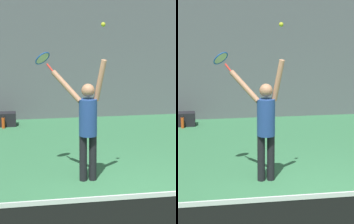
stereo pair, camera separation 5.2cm
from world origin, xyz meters
The scene contains 7 objects.
ground_plane centered at (0.00, 0.00, 0.00)m, with size 18.00×18.00×0.00m, color #387A4C.
back_wall centered at (0.00, 6.09, 2.50)m, with size 18.00×0.10×5.00m.
tennis_player centered at (-0.70, 1.28, 1.03)m, with size 0.90×0.54×2.08m.
tennis_racket centered at (-1.39, 1.76, 2.04)m, with size 0.36×0.37×0.34m.
tennis_ball centered at (-0.47, 1.11, 2.62)m, with size 0.07×0.07×0.07m.
water_bottle centered at (-2.27, 5.12, 0.15)m, with size 0.08×0.08×0.32m.
equipment_bag centered at (-2.35, 5.37, 0.18)m, with size 0.79×0.35×0.36m.
Camera 1 is at (-1.75, -5.21, 2.63)m, focal length 65.00 mm.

